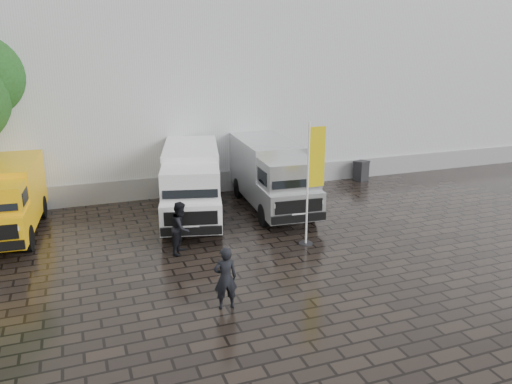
# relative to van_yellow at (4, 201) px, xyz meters

# --- Properties ---
(ground) EXTENTS (120.00, 120.00, 0.00)m
(ground) POSITION_rel_van_yellow_xyz_m (8.95, -5.14, -1.33)
(ground) COLOR black
(ground) RESTS_ON ground
(exhibition_hall) EXTENTS (44.00, 16.00, 12.00)m
(exhibition_hall) POSITION_rel_van_yellow_xyz_m (10.95, 10.86, 4.67)
(exhibition_hall) COLOR silver
(exhibition_hall) RESTS_ON ground
(hall_plinth) EXTENTS (44.00, 0.15, 1.00)m
(hall_plinth) POSITION_rel_van_yellow_xyz_m (10.95, 2.81, -0.83)
(hall_plinth) COLOR gray
(hall_plinth) RESTS_ON ground
(van_yellow) EXTENTS (2.72, 5.95, 2.66)m
(van_yellow) POSITION_rel_van_yellow_xyz_m (0.00, 0.00, 0.00)
(van_yellow) COLOR #F5B00C
(van_yellow) RESTS_ON ground
(van_white) EXTENTS (3.70, 6.92, 2.85)m
(van_white) POSITION_rel_van_yellow_xyz_m (7.00, -0.44, 0.10)
(van_white) COLOR white
(van_white) RESTS_ON ground
(van_silver) EXTENTS (2.68, 6.75, 2.86)m
(van_silver) POSITION_rel_van_yellow_xyz_m (10.54, -0.44, 0.10)
(van_silver) COLOR silver
(van_silver) RESTS_ON ground
(flagpole) EXTENTS (0.88, 0.50, 4.42)m
(flagpole) POSITION_rel_van_yellow_xyz_m (10.34, -4.69, 1.10)
(flagpole) COLOR black
(flagpole) RESTS_ON ground
(wheelie_bin) EXTENTS (0.78, 0.78, 1.06)m
(wheelie_bin) POSITION_rel_van_yellow_xyz_m (16.72, 2.23, -0.80)
(wheelie_bin) COLOR black
(wheelie_bin) RESTS_ON ground
(person_front) EXTENTS (0.68, 0.47, 1.78)m
(person_front) POSITION_rel_van_yellow_xyz_m (6.12, -8.06, -0.44)
(person_front) COLOR black
(person_front) RESTS_ON ground
(person_tent) EXTENTS (1.06, 1.12, 1.83)m
(person_tent) POSITION_rel_van_yellow_xyz_m (5.81, -3.90, -0.42)
(person_tent) COLOR black
(person_tent) RESTS_ON ground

